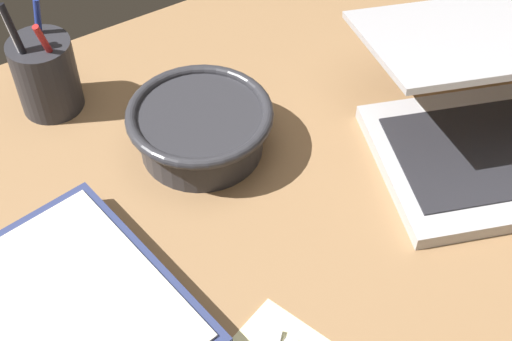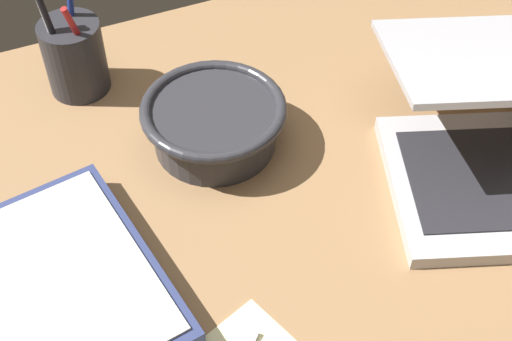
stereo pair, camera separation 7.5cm
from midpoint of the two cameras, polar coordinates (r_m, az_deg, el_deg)
desk_top at (r=77.16cm, az=1.92°, el=-7.82°), size 140.00×100.00×2.00cm
laptop at (r=88.49cm, az=16.89°, el=4.54°), size 39.59×38.78×15.19cm
bowl at (r=85.31cm, az=-6.98°, el=3.36°), size 17.48×17.48×6.30cm
pen_cup at (r=94.30cm, az=-18.71°, el=7.19°), size 7.85×7.85×16.26cm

